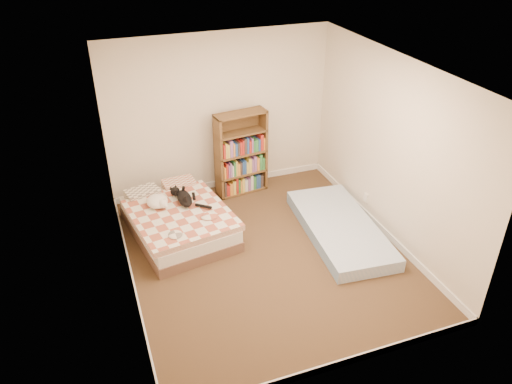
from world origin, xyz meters
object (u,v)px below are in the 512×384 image
object	(u,v)px
bookshelf	(241,162)
white_dog	(158,201)
black_cat	(184,197)
bed	(178,219)
floor_mattress	(340,228)

from	to	relation	value
bookshelf	white_dog	distance (m)	1.60
bookshelf	black_cat	bearing A→B (deg)	-154.59
black_cat	white_dog	xyz separation A→B (m)	(-0.37, -0.00, 0.01)
bed	black_cat	size ratio (longest dim) A/B	2.55
bookshelf	white_dog	world-z (taller)	bookshelf
floor_mattress	white_dog	size ratio (longest dim) A/B	5.19
bed	black_cat	xyz separation A→B (m)	(0.14, 0.11, 0.28)
bed	floor_mattress	size ratio (longest dim) A/B	0.93
white_dog	black_cat	bearing A→B (deg)	15.63
bed	floor_mattress	bearing A→B (deg)	-30.53
floor_mattress	white_dog	bearing A→B (deg)	163.41
black_cat	bookshelf	bearing A→B (deg)	11.51
black_cat	white_dog	bearing A→B (deg)	158.53
floor_mattress	white_dog	world-z (taller)	white_dog
black_cat	white_dog	distance (m)	0.37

